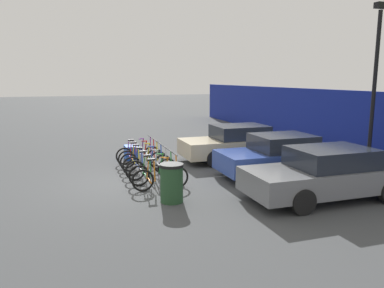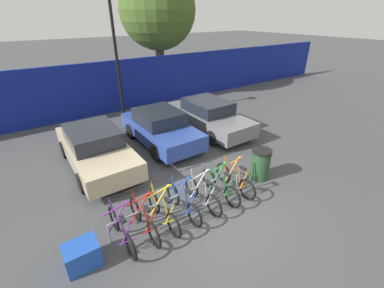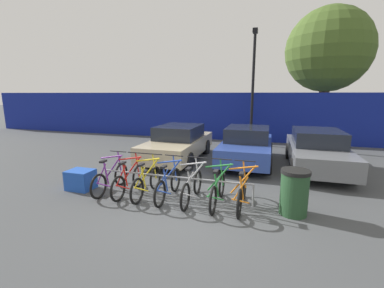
{
  "view_description": "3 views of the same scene",
  "coord_description": "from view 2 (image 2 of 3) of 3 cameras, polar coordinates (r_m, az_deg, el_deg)",
  "views": [
    {
      "loc": [
        11.42,
        -1.95,
        3.24
      ],
      "look_at": [
        -1.93,
        2.5,
        0.75
      ],
      "focal_mm": 35.0,
      "sensor_mm": 36.0,
      "label": 1
    },
    {
      "loc": [
        -3.63,
        -4.02,
        4.88
      ],
      "look_at": [
        0.45,
        1.87,
        1.21
      ],
      "focal_mm": 24.0,
      "sensor_mm": 36.0,
      "label": 2
    },
    {
      "loc": [
        1.64,
        -5.26,
        2.67
      ],
      "look_at": [
        -0.45,
        1.55,
        1.27
      ],
      "focal_mm": 24.0,
      "sensor_mm": 36.0,
      "label": 3
    }
  ],
  "objects": [
    {
      "name": "cargo_crate",
      "position": [
        6.41,
        -23.23,
        -21.72
      ],
      "size": [
        0.7,
        0.56,
        0.55
      ],
      "primitive_type": "cube",
      "color": "blue",
      "rests_on": "ground"
    },
    {
      "name": "car_grey",
      "position": [
        11.84,
        3.7,
        6.33
      ],
      "size": [
        1.91,
        4.55,
        1.4
      ],
      "color": "slate",
      "rests_on": "ground"
    },
    {
      "name": "bike_rack",
      "position": [
        7.06,
        -2.14,
        -11.3
      ],
      "size": [
        4.13,
        0.04,
        0.57
      ],
      "color": "gray",
      "rests_on": "ground"
    },
    {
      "name": "car_beige",
      "position": [
        9.56,
        -20.62,
        -0.75
      ],
      "size": [
        1.91,
        4.44,
        1.4
      ],
      "color": "#C1B28E",
      "rests_on": "ground"
    },
    {
      "name": "ground_plane",
      "position": [
        7.29,
        5.67,
        -15.07
      ],
      "size": [
        120.0,
        120.0,
        0.0
      ],
      "primitive_type": "plane",
      "color": "#424447"
    },
    {
      "name": "trash_bin",
      "position": [
        8.62,
        14.97,
        -4.31
      ],
      "size": [
        0.63,
        0.63,
        1.03
      ],
      "color": "#234728",
      "rests_on": "ground"
    },
    {
      "name": "bicycle_blue",
      "position": [
        7.01,
        -2.0,
        -12.88
      ],
      "size": [
        0.68,
        1.71,
        1.05
      ],
      "rotation": [
        0.0,
        0.0,
        -0.03
      ],
      "color": "black",
      "rests_on": "ground"
    },
    {
      "name": "bicycle_silver",
      "position": [
        7.29,
        2.27,
        -11.05
      ],
      "size": [
        0.68,
        1.71,
        1.05
      ],
      "rotation": [
        0.0,
        0.0,
        0.05
      ],
      "color": "black",
      "rests_on": "ground"
    },
    {
      "name": "lamp_post",
      "position": [
        13.34,
        -16.56,
        19.06
      ],
      "size": [
        0.24,
        0.44,
        5.8
      ],
      "color": "black",
      "rests_on": "ground"
    },
    {
      "name": "bicycle_red",
      "position": [
        6.62,
        -10.62,
        -16.28
      ],
      "size": [
        0.68,
        1.71,
        1.05
      ],
      "rotation": [
        0.0,
        0.0,
        -0.07
      ],
      "color": "black",
      "rests_on": "ground"
    },
    {
      "name": "hoarding_wall",
      "position": [
        14.43,
        -19.5,
        11.47
      ],
      "size": [
        36.0,
        0.16,
        2.72
      ],
      "primitive_type": "cube",
      "color": "navy",
      "rests_on": "ground"
    },
    {
      "name": "bicycle_green",
      "position": [
        7.62,
        6.26,
        -9.26
      ],
      "size": [
        0.68,
        1.71,
        1.05
      ],
      "rotation": [
        0.0,
        0.0,
        0.03
      ],
      "color": "black",
      "rests_on": "ground"
    },
    {
      "name": "bicycle_yellow",
      "position": [
        6.78,
        -6.45,
        -14.69
      ],
      "size": [
        0.68,
        1.71,
        1.05
      ],
      "rotation": [
        0.0,
        0.0,
        0.06
      ],
      "color": "black",
      "rests_on": "ground"
    },
    {
      "name": "tree_behind_hoarding",
      "position": [
        17.34,
        -7.67,
        27.32
      ],
      "size": [
        4.58,
        4.58,
        7.34
      ],
      "color": "brown",
      "rests_on": "ground"
    },
    {
      "name": "bicycle_orange",
      "position": [
        7.96,
        9.48,
        -7.78
      ],
      "size": [
        0.68,
        1.71,
        1.05
      ],
      "rotation": [
        0.0,
        0.0,
        0.04
      ],
      "color": "black",
      "rests_on": "ground"
    },
    {
      "name": "bicycle_purple",
      "position": [
        6.5,
        -15.44,
        -17.98
      ],
      "size": [
        0.68,
        1.71,
        1.05
      ],
      "rotation": [
        0.0,
        0.0,
        -0.06
      ],
      "color": "black",
      "rests_on": "ground"
    },
    {
      "name": "car_blue",
      "position": [
        10.63,
        -7.02,
        3.67
      ],
      "size": [
        1.91,
        4.1,
        1.4
      ],
      "color": "#2D479E",
      "rests_on": "ground"
    }
  ]
}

